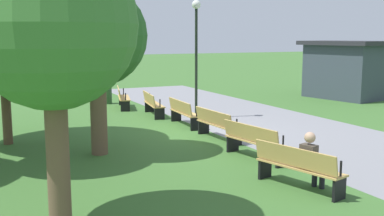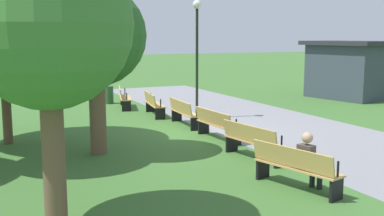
{
  "view_description": "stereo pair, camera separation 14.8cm",
  "coord_description": "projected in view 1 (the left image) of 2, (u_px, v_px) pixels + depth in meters",
  "views": [
    {
      "loc": [
        13.11,
        -6.63,
        3.06
      ],
      "look_at": [
        -0.0,
        -0.35,
        0.8
      ],
      "focal_mm": 43.67,
      "sensor_mm": 36.0,
      "label": 1
    },
    {
      "loc": [
        13.18,
        -6.49,
        3.06
      ],
      "look_at": [
        -0.0,
        -0.35,
        0.8
      ],
      "focal_mm": 43.67,
      "sensor_mm": 36.0,
      "label": 2
    }
  ],
  "objects": [
    {
      "name": "bench_1",
      "position": [
        152.0,
        103.0,
        17.93
      ],
      "size": [
        1.99,
        0.76,
        0.89
      ],
      "rotation": [
        0.0,
        0.0,
        -0.15
      ],
      "color": "tan",
      "rests_on": "ground"
    },
    {
      "name": "tree_1",
      "position": [
        96.0,
        37.0,
        11.74
      ],
      "size": [
        2.59,
        2.59,
        4.36
      ],
      "color": "brown",
      "rests_on": "ground"
    },
    {
      "name": "trash_bin",
      "position": [
        107.0,
        95.0,
        21.13
      ],
      "size": [
        0.41,
        0.41,
        0.8
      ],
      "primitive_type": "cylinder",
      "color": "#2D512D",
      "rests_on": "ground"
    },
    {
      "name": "bench_4",
      "position": [
        254.0,
        140.0,
        11.6
      ],
      "size": [
        1.99,
        0.76,
        0.89
      ],
      "rotation": [
        0.0,
        0.0,
        0.15
      ],
      "color": "tan",
      "rests_on": "ground"
    },
    {
      "name": "kiosk",
      "position": [
        343.0,
        69.0,
        22.8
      ],
      "size": [
        4.33,
        3.17,
        2.81
      ],
      "rotation": [
        0.0,
        0.0,
        0.18
      ],
      "color": "#38424C",
      "rests_on": "ground"
    },
    {
      "name": "bench_0",
      "position": [
        122.0,
        97.0,
        19.8
      ],
      "size": [
        2.0,
        0.95,
        0.89
      ],
      "rotation": [
        0.0,
        0.0,
        -0.26
      ],
      "color": "tan",
      "rests_on": "ground"
    },
    {
      "name": "ground_plane",
      "position": [
        202.0,
        132.0,
        14.99
      ],
      "size": [
        120.0,
        120.0,
        0.0
      ],
      "primitive_type": "plane",
      "color": "#3D6B2D"
    },
    {
      "name": "tree_2",
      "position": [
        52.0,
        26.0,
        7.14
      ],
      "size": [
        2.66,
        2.66,
        4.56
      ],
      "color": "brown",
      "rests_on": "ground"
    },
    {
      "name": "bench_2",
      "position": [
        184.0,
        112.0,
        15.93
      ],
      "size": [
        1.96,
        0.57,
        0.89
      ],
      "rotation": [
        0.0,
        0.0,
        -0.05
      ],
      "color": "tan",
      "rests_on": "ground"
    },
    {
      "name": "bench_5",
      "position": [
        298.0,
        166.0,
        9.32
      ],
      "size": [
        2.0,
        0.95,
        0.89
      ],
      "rotation": [
        0.0,
        0.0,
        0.26
      ],
      "color": "tan",
      "rests_on": "ground"
    },
    {
      "name": "lamp_post",
      "position": [
        196.0,
        38.0,
        17.04
      ],
      "size": [
        0.32,
        0.32,
        4.33
      ],
      "color": "black",
      "rests_on": "ground"
    },
    {
      "name": "path_paving",
      "position": [
        273.0,
        125.0,
        16.16
      ],
      "size": [
        26.22,
        5.02,
        0.01
      ],
      "primitive_type": "cube",
      "color": "gray",
      "rests_on": "ground"
    },
    {
      "name": "bench_3",
      "position": [
        217.0,
        124.0,
        13.81
      ],
      "size": [
        1.96,
        0.57,
        0.89
      ],
      "rotation": [
        0.0,
        0.0,
        0.05
      ],
      "color": "tan",
      "rests_on": "ground"
    },
    {
      "name": "tree_3",
      "position": [
        1.0,
        15.0,
        12.76
      ],
      "size": [
        4.31,
        4.31,
        5.76
      ],
      "color": "brown",
      "rests_on": "ground"
    },
    {
      "name": "person_seated",
      "position": [
        311.0,
        159.0,
        9.23
      ],
      "size": [
        0.43,
        0.58,
        1.2
      ],
      "rotation": [
        0.0,
        0.0,
        0.26
      ],
      "color": "#4C4238",
      "rests_on": "ground"
    }
  ]
}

